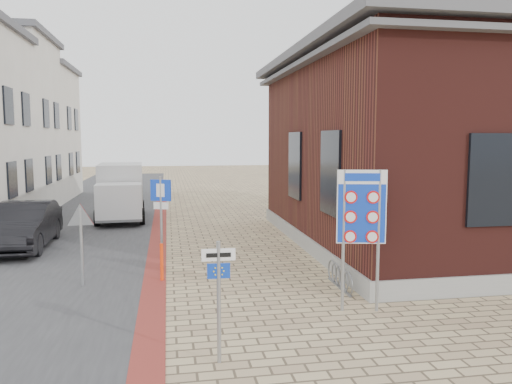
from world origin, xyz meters
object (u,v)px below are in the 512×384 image
object	(u,v)px
sedan	(24,226)
parking_sign	(161,207)
bollard	(162,262)
box_truck	(121,191)
border_sign	(362,210)
essen_sign	(219,285)

from	to	relation	value
sedan	parking_sign	xyz separation A→B (m)	(4.70, -3.96, 1.08)
bollard	box_truck	bearing A→B (deg)	100.54
border_sign	bollard	bearing A→B (deg)	156.88
border_sign	essen_sign	distance (m)	3.96
box_truck	border_sign	world-z (taller)	border_sign
sedan	border_sign	distance (m)	12.10
box_truck	border_sign	bearing A→B (deg)	-68.29
parking_sign	bollard	bearing A→B (deg)	-67.47
border_sign	parking_sign	xyz separation A→B (m)	(-4.30, 4.00, -0.38)
sedan	parking_sign	world-z (taller)	parking_sign
box_truck	border_sign	xyz separation A→B (m)	(6.26, -13.66, 0.92)
box_truck	parking_sign	distance (m)	9.87
box_truck	parking_sign	size ratio (longest dim) A/B	1.85
sedan	parking_sign	distance (m)	6.24
box_truck	parking_sign	bearing A→B (deg)	-81.43
sedan	border_sign	bearing A→B (deg)	-42.46
border_sign	bollard	size ratio (longest dim) A/B	3.07
border_sign	box_truck	bearing A→B (deg)	127.33
box_truck	essen_sign	world-z (taller)	box_truck
sedan	bollard	distance (m)	6.76
essen_sign	bollard	distance (m)	5.27
parking_sign	essen_sign	bearing A→B (deg)	-58.01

